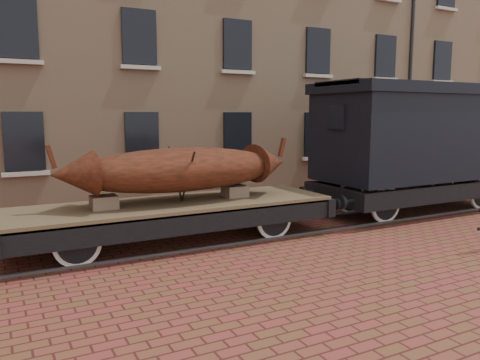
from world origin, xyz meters
name	(u,v)px	position (x,y,z in m)	size (l,w,h in m)	color
ground	(291,228)	(0.00, 0.00, 0.00)	(90.00, 90.00, 0.00)	maroon
warehouse_cream	(225,26)	(3.00, 9.99, 7.00)	(40.00, 10.19, 14.00)	tan
rail_track	(291,227)	(0.00, 0.00, 0.03)	(30.00, 1.52, 0.06)	#59595E
flatcar_wagon	(174,211)	(-3.22, 0.00, 0.78)	(8.30, 2.25, 1.25)	brown
iron_boat	(181,169)	(-3.03, 0.00, 1.72)	(5.73, 1.67, 1.41)	maroon
goods_van	(421,133)	(4.66, 0.00, 2.42)	(7.48, 2.73, 3.87)	black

